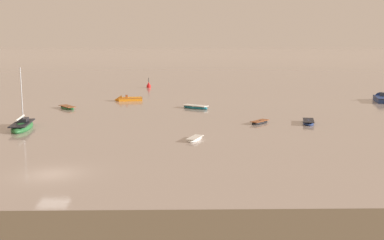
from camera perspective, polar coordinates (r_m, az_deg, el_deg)
ground_plane at (r=42.13m, az=-15.85°, el=-6.05°), size 800.00×800.00×0.00m
sailboat_moored_0 at (r=63.17m, az=-19.02°, el=-0.68°), size 2.73×7.08×7.75m
motorboat_moored_2 at (r=91.20m, az=21.07°, el=2.27°), size 3.73×7.09×2.31m
motorboat_moored_3 at (r=85.96m, az=-7.63°, el=2.36°), size 4.96×2.47×1.63m
rowboat_moored_1 at (r=76.50m, az=0.41°, el=1.50°), size 4.42×3.69×0.69m
rowboat_moored_2 at (r=78.52m, az=-14.22°, el=1.40°), size 3.40×3.87×0.61m
rowboat_moored_3 at (r=53.39m, az=0.33°, el=-2.21°), size 2.16×3.24×0.48m
rowboat_moored_4 at (r=65.10m, az=13.30°, el=-0.25°), size 2.20×4.22×0.63m
rowboat_moored_5 at (r=64.08m, az=7.83°, el=-0.26°), size 2.99×3.14×0.51m
channel_buoy at (r=107.17m, az=-5.03°, el=4.00°), size 0.90×0.90×2.30m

